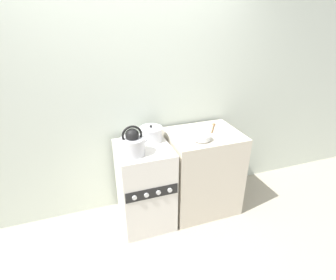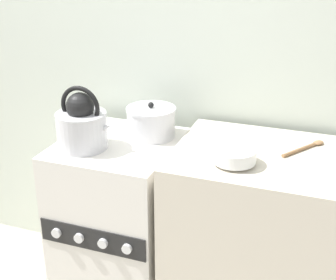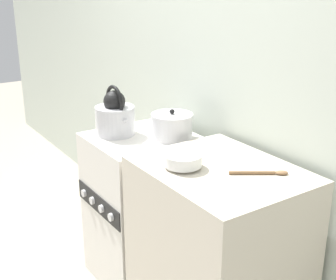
{
  "view_description": "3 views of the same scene",
  "coord_description": "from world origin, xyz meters",
  "px_view_note": "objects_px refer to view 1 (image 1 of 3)",
  "views": [
    {
      "loc": [
        -0.51,
        -1.93,
        2.09
      ],
      "look_at": [
        0.25,
        0.26,
        0.96
      ],
      "focal_mm": 28.0,
      "sensor_mm": 36.0,
      "label": 1
    },
    {
      "loc": [
        0.89,
        -1.5,
        1.76
      ],
      "look_at": [
        0.25,
        0.28,
        0.96
      ],
      "focal_mm": 50.0,
      "sensor_mm": 36.0,
      "label": 2
    },
    {
      "loc": [
        2.16,
        -0.98,
        1.78
      ],
      "look_at": [
        0.26,
        0.29,
        0.96
      ],
      "focal_mm": 50.0,
      "sensor_mm": 36.0,
      "label": 3
    }
  ],
  "objects_px": {
    "kettle": "(133,144)",
    "enamel_bowl": "(202,137)",
    "cooking_pot": "(151,134)",
    "stove": "(145,185)"
  },
  "relations": [
    {
      "from": "kettle",
      "to": "enamel_bowl",
      "type": "relative_size",
      "value": 1.66
    },
    {
      "from": "cooking_pot",
      "to": "stove",
      "type": "bearing_deg",
      "value": -133.17
    },
    {
      "from": "kettle",
      "to": "enamel_bowl",
      "type": "distance_m",
      "value": 0.69
    },
    {
      "from": "kettle",
      "to": "cooking_pot",
      "type": "xyz_separation_m",
      "value": [
        0.24,
        0.23,
        -0.04
      ]
    },
    {
      "from": "kettle",
      "to": "stove",
      "type": "bearing_deg",
      "value": 41.24
    },
    {
      "from": "cooking_pot",
      "to": "enamel_bowl",
      "type": "bearing_deg",
      "value": -28.67
    },
    {
      "from": "stove",
      "to": "kettle",
      "type": "bearing_deg",
      "value": -138.76
    },
    {
      "from": "enamel_bowl",
      "to": "cooking_pot",
      "type": "bearing_deg",
      "value": 151.33
    },
    {
      "from": "kettle",
      "to": "enamel_bowl",
      "type": "xyz_separation_m",
      "value": [
        0.69,
        -0.02,
        -0.03
      ]
    },
    {
      "from": "stove",
      "to": "kettle",
      "type": "xyz_separation_m",
      "value": [
        -0.12,
        -0.1,
        0.56
      ]
    }
  ]
}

